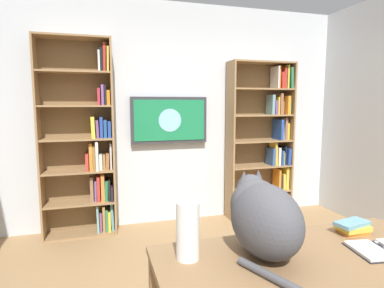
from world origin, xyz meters
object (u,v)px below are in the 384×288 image
object	(u,v)px
paper_towel_roll	(188,231)
desk_book_stack	(353,227)
wall_mounted_tv	(169,120)
desk	(312,281)
bookshelf_left	(266,141)
coffee_mug	(292,226)
cat	(262,215)
bookshelf_right	(86,144)

from	to	relation	value
paper_towel_roll	desk_book_stack	size ratio (longest dim) A/B	1.30
wall_mounted_tv	desk	xyz separation A→B (m)	(-0.12, 2.62, -0.64)
bookshelf_left	paper_towel_roll	xyz separation A→B (m)	(1.73, 2.37, -0.10)
desk	coffee_mug	size ratio (longest dim) A/B	15.36
cat	coffee_mug	bearing A→B (deg)	-151.14
paper_towel_roll	coffee_mug	bearing A→B (deg)	-170.30
wall_mounted_tv	desk_book_stack	size ratio (longest dim) A/B	4.42
bookshelf_right	coffee_mug	distance (m)	2.55
paper_towel_roll	coffee_mug	xyz separation A→B (m)	(-0.63, -0.11, -0.09)
bookshelf_right	desk	bearing A→B (deg)	113.39
wall_mounted_tv	paper_towel_roll	size ratio (longest dim) A/B	3.41
bookshelf_right	paper_towel_roll	bearing A→B (deg)	102.64
bookshelf_right	cat	size ratio (longest dim) A/B	3.79
wall_mounted_tv	coffee_mug	world-z (taller)	wall_mounted_tv
wall_mounted_tv	coffee_mug	bearing A→B (deg)	94.51
paper_towel_roll	wall_mounted_tv	bearing A→B (deg)	-100.31
bookshelf_right	desk	xyz separation A→B (m)	(-1.10, 2.54, -0.39)
wall_mounted_tv	paper_towel_roll	world-z (taller)	wall_mounted_tv
bookshelf_left	coffee_mug	size ratio (longest dim) A/B	20.98
bookshelf_left	wall_mounted_tv	size ratio (longest dim) A/B	2.15
paper_towel_roll	cat	bearing A→B (deg)	173.72
bookshelf_left	desk_book_stack	bearing A→B (deg)	72.02
bookshelf_right	desk	world-z (taller)	bookshelf_right
bookshelf_left	desk	bearing A→B (deg)	65.30
cat	paper_towel_roll	xyz separation A→B (m)	(0.36, -0.04, -0.06)
paper_towel_roll	coffee_mug	distance (m)	0.65
wall_mounted_tv	coffee_mug	xyz separation A→B (m)	(-0.18, 2.34, -0.48)
bookshelf_right	paper_towel_roll	xyz separation A→B (m)	(-0.53, 2.37, -0.14)
cat	desk_book_stack	distance (m)	0.63
cat	desk	bearing A→B (deg)	148.00
bookshelf_left	desk_book_stack	distance (m)	2.47
wall_mounted_tv	desk	distance (m)	2.70
bookshelf_left	cat	xyz separation A→B (m)	(1.37, 2.41, -0.04)
cat	desk_book_stack	xyz separation A→B (m)	(-0.61, -0.07, -0.16)
bookshelf_left	coffee_mug	distance (m)	2.52
paper_towel_roll	desk_book_stack	bearing A→B (deg)	-178.32
wall_mounted_tv	desk	world-z (taller)	wall_mounted_tv
wall_mounted_tv	desk_book_stack	bearing A→B (deg)	102.25
coffee_mug	paper_towel_roll	bearing A→B (deg)	9.70
desk	cat	distance (m)	0.39
cat	desk_book_stack	size ratio (longest dim) A/B	2.74
cat	desk_book_stack	bearing A→B (deg)	-173.59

